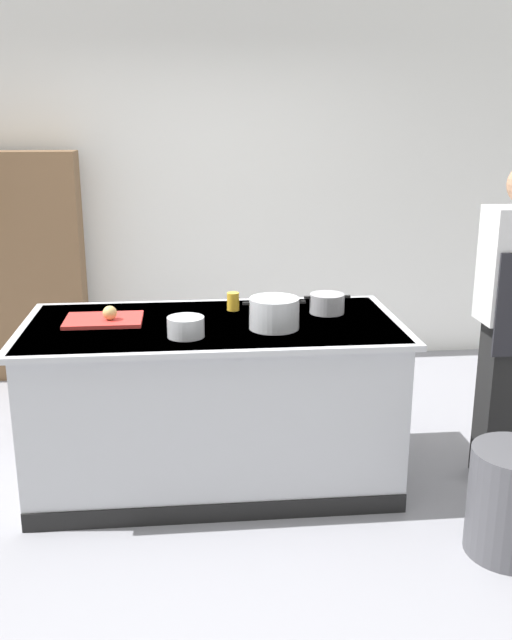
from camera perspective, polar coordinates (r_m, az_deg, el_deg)
The scene contains 11 objects.
ground_plane at distance 4.04m, azimuth -3.33°, elevation -12.56°, with size 10.00×10.00×0.00m, color gray.
back_wall at distance 5.66m, azimuth -4.49°, elevation 11.62°, with size 6.40×0.12×3.00m, color white.
counter_island at distance 3.84m, azimuth -3.44°, elevation -6.45°, with size 1.98×0.98×0.90m.
cutting_board at distance 3.78m, azimuth -12.19°, elevation -0.01°, with size 0.40×0.28×0.02m, color red.
onion at distance 3.74m, azimuth -11.72°, elevation 0.57°, with size 0.07×0.07×0.07m, color tan.
stock_pot at distance 3.57m, azimuth 1.47°, elevation 0.55°, with size 0.32×0.25×0.16m.
sauce_pan at distance 3.88m, azimuth 5.75°, elevation 1.34°, with size 0.25×0.19×0.11m.
mixing_bowl at distance 3.46m, azimuth -5.69°, elevation -0.56°, with size 0.18×0.18×0.10m, color #B7BABF.
juice_cup at distance 3.92m, azimuth -1.87°, elevation 1.51°, with size 0.07×0.07×0.10m, color yellow.
trash_bin at distance 3.51m, azimuth 19.99°, elevation -13.62°, with size 0.40×0.40×0.51m, color #4C4C51.
bookshelf at distance 5.62m, azimuth -19.36°, elevation 4.04°, with size 1.10×0.31×1.70m.
Camera 1 is at (-0.12, -3.55, 1.93)m, focal length 39.64 mm.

